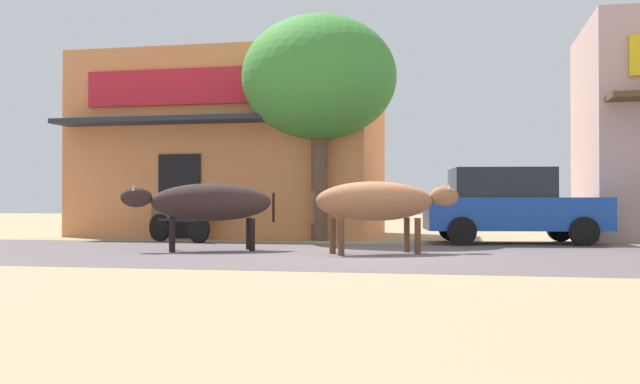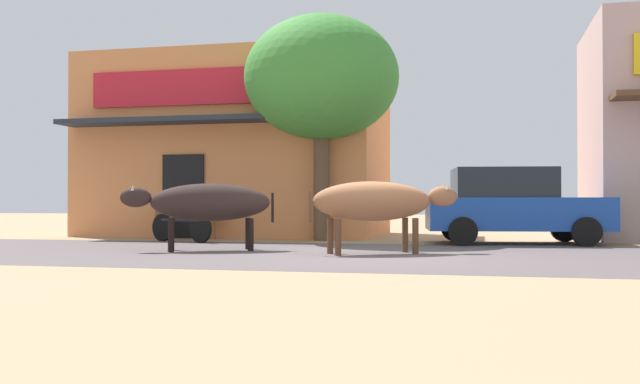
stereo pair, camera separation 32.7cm
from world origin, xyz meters
name	(u,v)px [view 2 (the right image)]	position (x,y,z in m)	size (l,w,h in m)	color
ground	(367,255)	(0.00, 0.00, 0.00)	(80.00, 80.00, 0.00)	tan
asphalt_road	(367,255)	(0.00, 0.00, 0.00)	(72.00, 6.34, 0.00)	#5B5153
storefront_left_cafe	(239,147)	(-4.69, 6.77, 2.43)	(7.89, 5.30, 4.85)	#DF874E
roadside_tree	(321,79)	(-1.76, 4.25, 3.82)	(3.65, 3.65, 5.30)	brown
parked_hatchback_car	(512,205)	(2.55, 3.95, 0.84)	(4.02, 2.40, 1.64)	#18439D
parked_motorcycle	(182,221)	(-4.70, 2.93, 0.47)	(1.76, 0.85, 1.07)	black
cow_near_brown	(207,203)	(-3.05, 0.35, 0.89)	(2.72, 1.58, 1.25)	#2F211E
cow_far_dark	(376,202)	(0.13, 0.24, 0.91)	(2.59, 1.70, 1.26)	#965E3D
cafe_chair_near_tree	(208,218)	(-4.60, 4.27, 0.51)	(0.62, 0.62, 0.92)	brown
cafe_chair_by_doorway	(164,218)	(-5.73, 4.17, 0.51)	(0.60, 0.60, 0.92)	brown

